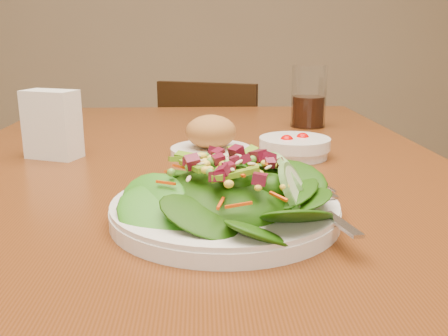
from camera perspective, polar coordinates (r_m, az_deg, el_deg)
The scene contains 7 objects.
dining_table at distance 0.86m, azimuth -3.35°, elevation -6.51°, with size 0.90×1.40×0.75m.
chair_far at distance 1.88m, azimuth -0.78°, elevation -1.48°, with size 0.48×0.48×0.80m.
salad_plate at distance 0.60m, azimuth 1.01°, elevation -3.23°, with size 0.28×0.27×0.08m.
bread_plate at distance 0.91m, azimuth -1.50°, elevation 3.32°, with size 0.15×0.15×0.07m.
tomato_bowl at distance 0.91m, azimuth 8.06°, elevation 2.41°, with size 0.13×0.13×0.04m.
drinking_glass at distance 1.20m, azimuth 9.64°, elevation 7.58°, with size 0.08×0.08×0.14m.
napkin_holder at distance 0.94m, azimuth -19.07°, elevation 4.94°, with size 0.10×0.08×0.12m.
Camera 1 is at (0.01, -0.80, 0.97)m, focal length 40.00 mm.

